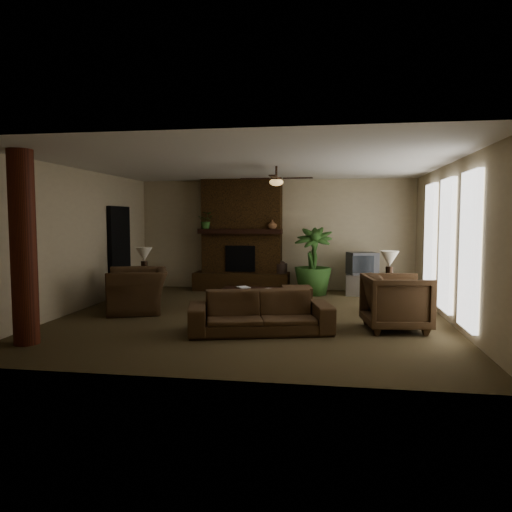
% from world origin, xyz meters
% --- Properties ---
extents(room_shell, '(7.00, 7.00, 7.00)m').
position_xyz_m(room_shell, '(0.00, 0.00, 1.40)').
color(room_shell, '#4E4027').
rests_on(room_shell, ground).
extents(fireplace, '(2.40, 0.70, 2.80)m').
position_xyz_m(fireplace, '(-0.80, 3.22, 1.16)').
color(fireplace, '#462B12').
rests_on(fireplace, ground).
extents(windows, '(0.08, 3.65, 2.35)m').
position_xyz_m(windows, '(3.45, 0.20, 1.35)').
color(windows, white).
rests_on(windows, ground).
extents(log_column, '(0.36, 0.36, 2.80)m').
position_xyz_m(log_column, '(-2.95, -2.40, 1.40)').
color(log_column, '#572315').
rests_on(log_column, ground).
extents(doorway, '(0.10, 1.00, 2.10)m').
position_xyz_m(doorway, '(-3.44, 1.80, 1.05)').
color(doorway, black).
rests_on(doorway, ground).
extents(ceiling_fan, '(1.35, 1.35, 0.37)m').
position_xyz_m(ceiling_fan, '(0.40, 0.30, 2.53)').
color(ceiling_fan, black).
rests_on(ceiling_fan, ceiling).
extents(sofa, '(2.35, 1.19, 0.88)m').
position_xyz_m(sofa, '(0.32, -1.21, 0.44)').
color(sofa, '#47321E').
rests_on(sofa, ground).
extents(armchair_left, '(1.24, 1.50, 1.12)m').
position_xyz_m(armchair_left, '(-2.31, 0.15, 0.56)').
color(armchair_left, '#47321E').
rests_on(armchair_left, ground).
extents(armchair_right, '(1.04, 1.10, 1.01)m').
position_xyz_m(armchair_right, '(2.49, -0.70, 0.50)').
color(armchair_right, '#47321E').
rests_on(armchair_right, ground).
extents(coffee_table, '(1.20, 0.70, 0.43)m').
position_xyz_m(coffee_table, '(-0.11, 0.56, 0.37)').
color(coffee_table, black).
rests_on(coffee_table, ground).
extents(ottoman, '(0.69, 0.69, 0.40)m').
position_xyz_m(ottoman, '(0.73, 1.24, 0.20)').
color(ottoman, '#47321E').
rests_on(ottoman, ground).
extents(tv_stand, '(0.88, 0.55, 0.50)m').
position_xyz_m(tv_stand, '(2.23, 2.82, 0.25)').
color(tv_stand, '#B7B7B9').
rests_on(tv_stand, ground).
extents(tv, '(0.77, 0.69, 0.52)m').
position_xyz_m(tv, '(2.17, 2.84, 0.76)').
color(tv, '#38383B').
rests_on(tv, tv_stand).
extents(floor_vase, '(0.34, 0.34, 0.77)m').
position_xyz_m(floor_vase, '(0.19, 3.15, 0.43)').
color(floor_vase, '#31221B').
rests_on(floor_vase, ground).
extents(floor_plant, '(1.05, 1.69, 0.90)m').
position_xyz_m(floor_plant, '(1.01, 2.75, 0.45)').
color(floor_plant, '#2F5622').
rests_on(floor_plant, ground).
extents(side_table_left, '(0.64, 0.64, 0.55)m').
position_xyz_m(side_table_left, '(-2.60, 1.09, 0.28)').
color(side_table_left, black).
rests_on(side_table_left, ground).
extents(lamp_left, '(0.40, 0.40, 0.65)m').
position_xyz_m(lamp_left, '(-2.55, 1.10, 1.00)').
color(lamp_left, black).
rests_on(lamp_left, side_table_left).
extents(side_table_right, '(0.54, 0.54, 0.55)m').
position_xyz_m(side_table_right, '(2.58, 0.71, 0.28)').
color(side_table_right, black).
rests_on(side_table_right, ground).
extents(lamp_right, '(0.39, 0.39, 0.65)m').
position_xyz_m(lamp_right, '(2.54, 0.75, 1.00)').
color(lamp_right, black).
rests_on(lamp_right, side_table_right).
extents(mantel_plant, '(0.38, 0.42, 0.33)m').
position_xyz_m(mantel_plant, '(-1.66, 2.98, 1.72)').
color(mantel_plant, '#2F5622').
rests_on(mantel_plant, fireplace).
extents(mantel_vase, '(0.25, 0.26, 0.22)m').
position_xyz_m(mantel_vase, '(0.01, 2.94, 1.67)').
color(mantel_vase, brown).
rests_on(mantel_vase, fireplace).
extents(book_a, '(0.20, 0.14, 0.29)m').
position_xyz_m(book_a, '(-0.39, 0.61, 0.57)').
color(book_a, '#999999').
rests_on(book_a, coffee_table).
extents(book_b, '(0.19, 0.14, 0.29)m').
position_xyz_m(book_b, '(0.13, 0.52, 0.58)').
color(book_b, '#999999').
rests_on(book_b, coffee_table).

